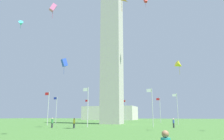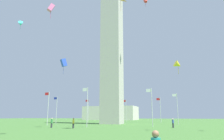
% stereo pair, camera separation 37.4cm
% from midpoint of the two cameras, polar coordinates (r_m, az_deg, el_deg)
% --- Properties ---
extents(ground_plane, '(260.00, 260.00, 0.00)m').
position_cam_midpoint_polar(ground_plane, '(57.74, -0.19, -14.33)').
color(ground_plane, '#3D6B2D').
extents(obelisk_monument, '(5.32, 5.32, 48.32)m').
position_cam_midpoint_polar(obelisk_monument, '(61.80, -0.18, 8.67)').
color(obelisk_monument, '#B7B2A8').
rests_on(obelisk_monument, ground).
extents(flagpole_n, '(1.12, 0.14, 7.62)m').
position_cam_midpoint_polar(flagpole_n, '(64.58, -14.95, -9.99)').
color(flagpole_n, silver).
rests_on(flagpole_n, ground).
extents(flagpole_ne, '(1.12, 0.14, 7.62)m').
position_cam_midpoint_polar(flagpole_ne, '(51.89, -17.04, -9.40)').
color(flagpole_ne, silver).
rests_on(flagpole_ne, ground).
extents(flagpole_e, '(1.12, 0.14, 7.62)m').
position_cam_midpoint_polar(flagpole_e, '(41.91, -6.87, -9.28)').
color(flagpole_e, silver).
rests_on(flagpole_e, ground).
extents(flagpole_se, '(1.12, 0.14, 7.62)m').
position_cam_midpoint_polar(flagpole_se, '(43.74, 10.48, -9.29)').
color(flagpole_se, silver).
rests_on(flagpole_se, ground).
extents(flagpole_s, '(1.12, 0.14, 7.62)m').
position_cam_midpoint_polar(flagpole_s, '(55.40, 16.93, -9.56)').
color(flagpole_s, silver).
rests_on(flagpole_s, ground).
extents(flagpole_sw, '(1.12, 0.14, 7.62)m').
position_cam_midpoint_polar(flagpole_sw, '(67.43, 12.62, -10.18)').
color(flagpole_sw, silver).
rests_on(flagpole_sw, ground).
extents(flagpole_w, '(1.12, 0.14, 7.62)m').
position_cam_midpoint_polar(flagpole_w, '(74.04, 3.51, -10.61)').
color(flagpole_w, silver).
rests_on(flagpole_w, ground).
extents(flagpole_nw, '(1.12, 0.14, 7.62)m').
position_cam_midpoint_polar(flagpole_nw, '(72.98, -6.68, -10.53)').
color(flagpole_nw, silver).
rests_on(flagpole_nw, ground).
extents(person_yellow_shirt, '(0.32, 0.32, 1.72)m').
position_cam_midpoint_polar(person_yellow_shirt, '(38.15, -10.45, -13.89)').
color(person_yellow_shirt, '#2D2D38').
rests_on(person_yellow_shirt, ground).
extents(person_green_shirt, '(0.32, 0.32, 1.74)m').
position_cam_midpoint_polar(person_green_shirt, '(40.56, -16.05, -13.50)').
color(person_green_shirt, '#2D2D38').
rests_on(person_green_shirt, ground).
extents(person_blue_shirt, '(0.32, 0.32, 1.64)m').
position_cam_midpoint_polar(person_blue_shirt, '(40.61, 15.97, -13.58)').
color(person_blue_shirt, '#2D2D38').
rests_on(person_blue_shirt, ground).
extents(kite_yellow_delta, '(1.58, 1.44, 2.07)m').
position_cam_midpoint_polar(kite_yellow_delta, '(32.31, 17.29, 1.31)').
color(kite_yellow_delta, yellow).
extents(kite_blue_box, '(1.40, 1.46, 3.05)m').
position_cam_midpoint_polar(kite_blue_box, '(41.27, -12.96, 1.95)').
color(kite_blue_box, blue).
extents(kite_cyan_delta, '(1.48, 1.53, 1.92)m').
position_cam_midpoint_polar(kite_cyan_delta, '(47.83, -23.53, 11.39)').
color(kite_cyan_delta, '#33C6D1').
extents(kite_pink_box, '(0.91, 0.88, 1.80)m').
position_cam_midpoint_polar(kite_pink_box, '(25.69, -16.02, 15.83)').
color(kite_pink_box, pink).
extents(kite_orange_diamond, '(1.89, 1.98, 2.57)m').
position_cam_midpoint_polar(kite_orange_diamond, '(36.62, 2.34, 18.40)').
color(kite_orange_diamond, orange).
extents(kite_red_box, '(1.21, 1.41, 2.67)m').
position_cam_midpoint_polar(kite_red_box, '(60.60, 8.82, 17.98)').
color(kite_red_box, red).
extents(distant_building, '(28.16, 17.49, 7.33)m').
position_cam_midpoint_polar(distant_building, '(121.83, -0.48, -11.53)').
color(distant_building, beige).
rests_on(distant_building, ground).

